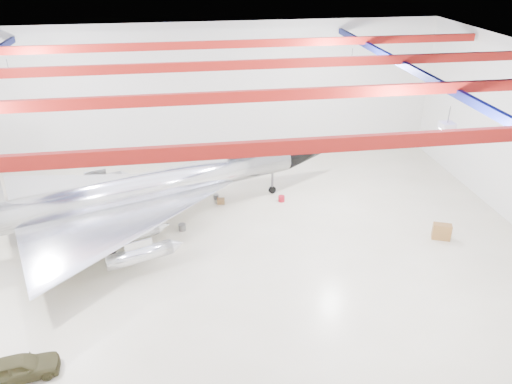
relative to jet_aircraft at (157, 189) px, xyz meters
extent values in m
plane|color=#BFB798|center=(2.48, -5.00, -2.35)|extent=(40.00, 40.00, 0.00)
plane|color=silver|center=(2.48, 10.00, 3.15)|extent=(40.00, 0.00, 40.00)
plane|color=#0A0F38|center=(2.48, -5.00, 8.65)|extent=(40.00, 40.00, 0.00)
cube|color=maroon|center=(2.48, -14.00, 8.05)|extent=(39.50, 0.25, 0.50)
cube|color=maroon|center=(2.48, -8.00, 8.05)|extent=(39.50, 0.25, 0.50)
cube|color=maroon|center=(2.48, -2.00, 8.05)|extent=(39.50, 0.25, 0.50)
cube|color=maroon|center=(2.48, 4.00, 8.05)|extent=(39.50, 0.25, 0.50)
cube|color=#0C134D|center=(14.48, -5.00, 7.75)|extent=(0.25, 29.50, 0.40)
cube|color=silver|center=(12.48, -11.00, 7.35)|extent=(0.55, 0.55, 0.25)
cube|color=silver|center=(-7.52, 1.00, 7.35)|extent=(0.55, 0.55, 0.25)
cube|color=silver|center=(12.48, 1.00, 7.35)|extent=(0.55, 0.55, 0.25)
cylinder|color=silver|center=(0.05, 0.02, 0.27)|extent=(18.28, 8.06, 1.87)
cone|color=black|center=(11.08, 3.95, 0.27)|extent=(5.04, 3.34, 1.87)
cube|color=black|center=(6.23, 2.22, 1.26)|extent=(2.19, 1.40, 0.47)
cylinder|color=silver|center=(-0.87, -5.78, -1.04)|extent=(3.64, 1.99, 0.84)
cylinder|color=silver|center=(-1.66, -3.57, -1.04)|extent=(3.64, 1.99, 0.84)
cylinder|color=silver|center=(-3.54, 1.72, -1.04)|extent=(3.64, 1.99, 0.84)
cylinder|color=silver|center=(-4.33, 3.93, -1.04)|extent=(3.64, 1.99, 0.84)
cylinder|color=#59595B|center=(7.99, 2.85, -1.51)|extent=(0.17, 0.17, 1.69)
cylinder|color=black|center=(7.99, 2.85, -2.09)|extent=(0.56, 0.37, 0.52)
cylinder|color=#59595B|center=(-2.70, -3.45, -1.51)|extent=(0.17, 0.17, 1.69)
cylinder|color=black|center=(-2.70, -3.45, -2.09)|extent=(0.56, 0.37, 0.52)
cylinder|color=#59595B|center=(-4.27, 0.97, -1.51)|extent=(0.17, 0.17, 1.69)
cylinder|color=black|center=(-4.27, 0.97, -2.09)|extent=(0.56, 0.37, 0.52)
imported|color=#38351C|center=(-5.50, -12.28, -1.81)|extent=(3.32, 1.81, 1.07)
cube|color=brown|center=(17.09, -4.81, -1.85)|extent=(1.21, 0.92, 1.00)
cube|color=#AA1121|center=(-0.99, 1.19, -2.18)|extent=(0.59, 0.53, 0.34)
cylinder|color=#59595B|center=(1.43, -1.35, -2.14)|extent=(0.51, 0.51, 0.42)
cube|color=olive|center=(4.17, 1.83, -2.17)|extent=(0.57, 0.47, 0.37)
cube|color=#59595B|center=(-2.85, 1.01, -2.20)|extent=(0.44, 0.36, 0.30)
cylinder|color=#AA1121|center=(8.40, 1.51, -2.15)|extent=(0.47, 0.47, 0.40)
cylinder|color=#59595B|center=(3.90, 2.59, -2.18)|extent=(0.43, 0.43, 0.34)
camera|label=1|loc=(1.87, -28.79, 14.07)|focal=35.00mm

